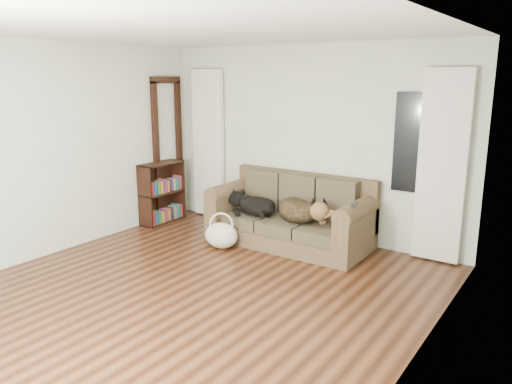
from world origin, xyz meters
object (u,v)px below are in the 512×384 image
Objects in this scene: sofa at (289,211)px; dog_shepherd at (300,211)px; tote_bag at (221,236)px; dog_black_lab at (255,205)px; bookshelf at (162,190)px.

dog_shepherd is at bearing -9.26° from sofa.
sofa is 0.94m from tote_bag.
dog_black_lab is at bearing 41.40° from dog_shepherd.
dog_black_lab is at bearing 73.67° from tote_bag.
dog_shepherd is at bearing 36.04° from tote_bag.
dog_black_lab is 1.63m from bookshelf.
sofa is 2.31× the size of bookshelf.
sofa is 2.12m from bookshelf.
tote_bag is at bearing 72.09° from dog_shepherd.
dog_shepherd is (0.19, -0.03, 0.04)m from sofa.
sofa is 4.63× the size of tote_bag.
dog_shepherd reaches higher than dog_black_lab.
bookshelf reaches higher than dog_shepherd.
dog_black_lab reaches higher than tote_bag.
sofa is 0.49m from dog_black_lab.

